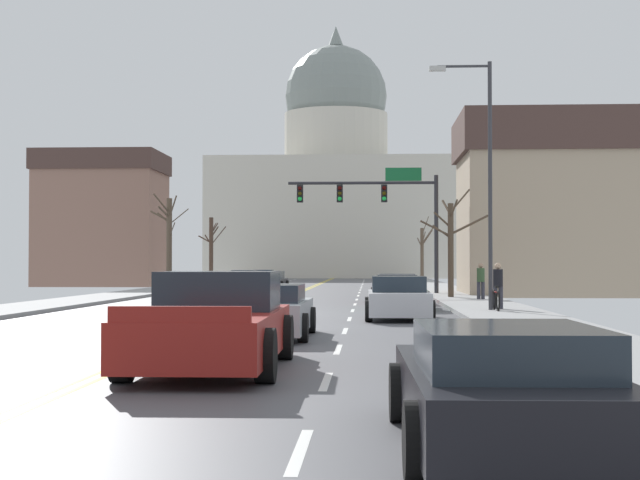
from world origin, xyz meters
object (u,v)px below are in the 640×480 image
at_px(sedan_near_06, 502,389).
at_px(sedan_oncoming_00, 269,282).
at_px(sedan_near_00, 397,287).
at_px(sedan_near_01, 396,290).
at_px(sedan_oncoming_01, 244,279).
at_px(pedestrian_00, 498,283).
at_px(pickup_truck_near_05, 214,325).
at_px(street_lamp_right, 483,164).
at_px(signal_gantry, 382,203).
at_px(pedestrian_01, 481,279).
at_px(sedan_near_03, 398,299).
at_px(bicycle_parked, 496,300).
at_px(sedan_oncoming_02, 263,276).
at_px(sedan_near_04, 269,312).
at_px(sedan_near_02, 402,294).

relative_size(sedan_near_06, sedan_oncoming_00, 1.09).
relative_size(sedan_near_00, sedan_near_01, 0.94).
xyz_separation_m(sedan_oncoming_01, pedestrian_00, (13.69, -36.94, 0.46)).
relative_size(sedan_near_01, pickup_truck_near_05, 0.80).
distance_m(street_lamp_right, pedestrian_00, 4.16).
bearing_deg(sedan_near_00, pedestrian_00, -77.18).
xyz_separation_m(signal_gantry, pickup_truck_near_05, (-3.17, -35.18, -4.18)).
bearing_deg(pedestrian_00, pedestrian_01, 87.33).
relative_size(sedan_near_03, sedan_oncoming_01, 0.98).
xyz_separation_m(pickup_truck_near_05, sedan_near_06, (3.79, -6.60, -0.15)).
bearing_deg(pedestrian_00, sedan_near_00, 102.82).
height_order(pedestrian_01, bicycle_parked, pedestrian_01).
distance_m(signal_gantry, sedan_oncoming_02, 35.05).
bearing_deg(sedan_near_06, sedan_near_03, 91.05).
height_order(sedan_near_04, sedan_near_06, sedan_near_04).
distance_m(street_lamp_right, sedan_near_06, 24.35).
height_order(sedan_oncoming_01, sedan_oncoming_02, sedan_oncoming_01).
xyz_separation_m(street_lamp_right, sedan_near_04, (-6.16, -10.57, -4.47)).
relative_size(sedan_near_01, sedan_oncoming_02, 0.98).
relative_size(sedan_near_02, sedan_oncoming_02, 1.01).
distance_m(sedan_near_01, sedan_oncoming_00, 18.17).
distance_m(signal_gantry, sedan_near_01, 10.28).
bearing_deg(sedan_oncoming_01, sedan_near_03, -76.07).
bearing_deg(sedan_near_00, street_lamp_right, -80.10).
bearing_deg(sedan_near_04, sedan_near_02, 75.52).
height_order(sedan_near_02, pickup_truck_near_05, pickup_truck_near_05).
bearing_deg(sedan_near_01, street_lamp_right, -72.67).
xyz_separation_m(sedan_near_02, sedan_near_03, (-0.31, -6.29, 0.05)).
xyz_separation_m(sedan_near_04, sedan_oncoming_01, (-6.94, 48.26, -0.04)).
relative_size(street_lamp_right, bicycle_parked, 4.76).
distance_m(street_lamp_right, bicycle_parked, 4.61).
xyz_separation_m(sedan_oncoming_00, pedestrian_01, (10.93, -15.75, 0.44)).
distance_m(signal_gantry, pickup_truck_near_05, 35.57).
height_order(sedan_near_02, sedan_near_04, sedan_near_04).
bearing_deg(pickup_truck_near_05, pedestrian_01, 74.61).
distance_m(sedan_near_04, sedan_oncoming_02, 62.27).
xyz_separation_m(sedan_near_03, sedan_oncoming_02, (-10.23, 54.54, -0.09)).
bearing_deg(sedan_oncoming_01, sedan_near_04, -81.82).
bearing_deg(sedan_near_02, sedan_oncoming_01, 106.80).
bearing_deg(sedan_near_02, pedestrian_00, -35.54).
bearing_deg(signal_gantry, sedan_near_02, -87.87).
xyz_separation_m(sedan_near_04, sedan_oncoming_02, (-7.01, 61.87, -0.07)).
relative_size(pickup_truck_near_05, sedan_oncoming_00, 1.35).
distance_m(sedan_near_01, bicycle_parked, 9.51).
bearing_deg(sedan_near_03, sedan_near_00, 88.64).
bearing_deg(sedan_oncoming_01, sedan_near_06, -80.29).
xyz_separation_m(street_lamp_right, sedan_near_00, (-2.53, 14.48, -4.51)).
distance_m(sedan_oncoming_01, bicycle_parked, 40.32).
bearing_deg(sedan_near_00, bicycle_parked, -78.85).
xyz_separation_m(sedan_oncoming_00, pedestrian_00, (10.52, -24.60, 0.45)).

